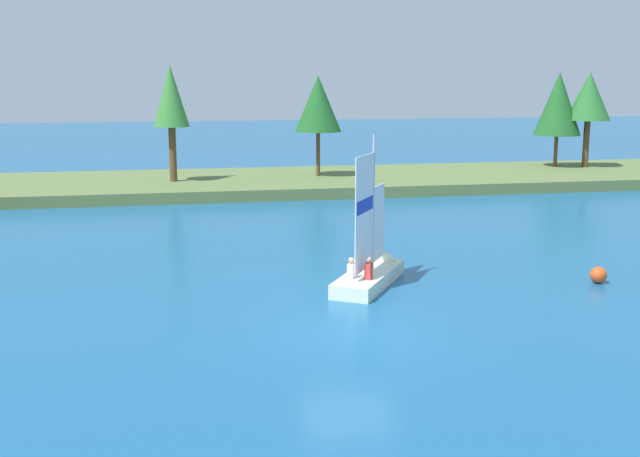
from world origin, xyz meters
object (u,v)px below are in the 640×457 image
object	(u,v)px
shoreline_tree_midleft	(318,104)
sailboat	(375,269)
shoreline_tree_left	(171,98)
shoreline_tree_midright	(589,97)
channel_buoy	(598,275)
shoreline_tree_centre	(558,104)

from	to	relation	value
shoreline_tree_midleft	sailboat	size ratio (longest dim) A/B	1.16
shoreline_tree_left	shoreline_tree_midright	distance (m)	27.79
channel_buoy	shoreline_tree_centre	bearing A→B (deg)	65.56
shoreline_tree_midright	channel_buoy	world-z (taller)	shoreline_tree_midright
shoreline_tree_midleft	channel_buoy	world-z (taller)	shoreline_tree_midleft
sailboat	channel_buoy	bearing A→B (deg)	-71.71
shoreline_tree_midleft	channel_buoy	distance (m)	25.65
channel_buoy	shoreline_tree_midright	bearing A→B (deg)	61.74
shoreline_tree_midleft	shoreline_tree_centre	xyz separation A→B (m)	(16.94, 1.90, -0.18)
shoreline_tree_midright	shoreline_tree_centre	bearing A→B (deg)	161.82
shoreline_tree_midleft	shoreline_tree_midright	world-z (taller)	shoreline_tree_midright
shoreline_tree_left	sailboat	size ratio (longest dim) A/B	1.28
shoreline_tree_centre	shoreline_tree_midleft	bearing A→B (deg)	-173.59
shoreline_tree_left	shoreline_tree_midleft	bearing A→B (deg)	5.58
shoreline_tree_midleft	shoreline_tree_centre	world-z (taller)	shoreline_tree_centre
shoreline_tree_left	shoreline_tree_centre	distance (m)	25.98
shoreline_tree_centre	sailboat	size ratio (longest dim) A/B	1.20
shoreline_tree_centre	channel_buoy	xyz separation A→B (m)	(-12.11, -26.63, -4.63)
shoreline_tree_centre	channel_buoy	world-z (taller)	shoreline_tree_centre
shoreline_tree_midright	sailboat	distance (m)	32.65
sailboat	channel_buoy	size ratio (longest dim) A/B	9.56
shoreline_tree_left	shoreline_tree_centre	size ratio (longest dim) A/B	1.06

